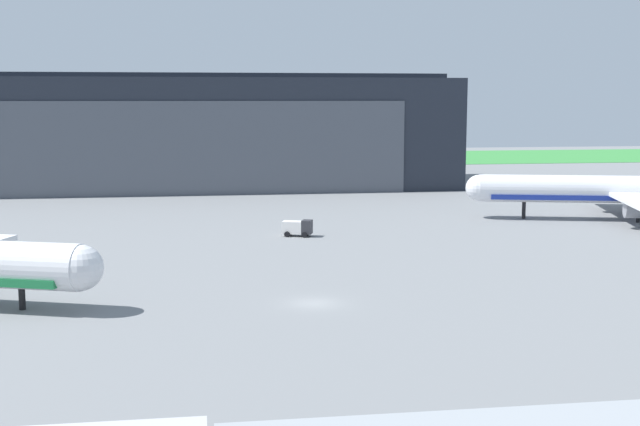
% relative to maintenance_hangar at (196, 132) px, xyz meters
% --- Properties ---
extents(ground_plane, '(440.00, 440.00, 0.00)m').
position_rel_maintenance_hangar_xyz_m(ground_plane, '(10.45, -101.38, -11.06)').
color(ground_plane, slate).
extents(grass_field_strip, '(440.00, 56.00, 0.08)m').
position_rel_maintenance_hangar_xyz_m(grass_field_strip, '(10.45, 72.24, -11.02)').
color(grass_field_strip, '#398B3F').
rests_on(grass_field_strip, ground_plane).
extents(maintenance_hangar, '(103.90, 35.95, 23.04)m').
position_rel_maintenance_hangar_xyz_m(maintenance_hangar, '(0.00, 0.00, 0.00)').
color(maintenance_hangar, '#232833').
rests_on(maintenance_hangar, ground_plane).
extents(airliner_far_right, '(44.52, 37.50, 13.60)m').
position_rel_maintenance_hangar_xyz_m(airliner_far_right, '(62.68, -58.57, -6.64)').
color(airliner_far_right, white).
rests_on(airliner_far_right, ground_plane).
extents(baggage_tug, '(4.19, 2.96, 2.17)m').
position_rel_maintenance_hangar_xyz_m(baggage_tug, '(13.21, -65.84, -9.89)').
color(baggage_tug, '#2D2D33').
rests_on(baggage_tug, ground_plane).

